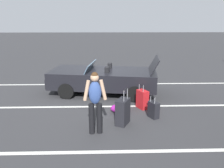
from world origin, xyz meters
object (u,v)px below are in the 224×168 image
object	(u,v)px
suitcase_medium_bright	(142,99)
duffel_bag	(120,108)
convertible_car	(99,79)
suitcase_small_carryon	(154,110)
suitcase_large_black	(123,112)
traveler_person	(95,100)

from	to	relation	value
suitcase_medium_bright	duffel_bag	bearing A→B (deg)	176.93
convertible_car	suitcase_medium_bright	xyz separation A→B (m)	(-1.51, 1.64, -0.28)
suitcase_medium_bright	suitcase_small_carryon	distance (m)	0.79
suitcase_large_black	traveler_person	world-z (taller)	traveler_person
convertible_car	suitcase_small_carryon	distance (m)	2.97
suitcase_medium_bright	traveler_person	distance (m)	2.31
duffel_bag	suitcase_small_carryon	bearing A→B (deg)	157.43
convertible_car	traveler_person	xyz separation A→B (m)	(-0.02, 3.29, 0.34)
suitcase_large_black	traveler_person	xyz separation A→B (m)	(0.74, 0.51, 0.56)
convertible_car	suitcase_medium_bright	distance (m)	2.25
suitcase_large_black	suitcase_small_carryon	xyz separation A→B (m)	(-0.97, -0.39, -0.12)
convertible_car	traveler_person	distance (m)	3.31
convertible_car	duffel_bag	distance (m)	2.17
suitcase_large_black	suitcase_medium_bright	bearing A→B (deg)	-96.54
convertible_car	duffel_bag	bearing A→B (deg)	119.76
suitcase_small_carryon	duffel_bag	bearing A→B (deg)	129.55
suitcase_large_black	suitcase_medium_bright	size ratio (longest dim) A/B	1.25
suitcase_medium_bright	duffel_bag	world-z (taller)	suitcase_medium_bright
suitcase_medium_bright	suitcase_large_black	bearing A→B (deg)	-151.15
suitcase_large_black	suitcase_small_carryon	size ratio (longest dim) A/B	1.51
suitcase_medium_bright	suitcase_small_carryon	xyz separation A→B (m)	(-0.22, 0.75, -0.06)
convertible_car	suitcase_small_carryon	bearing A→B (deg)	134.81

